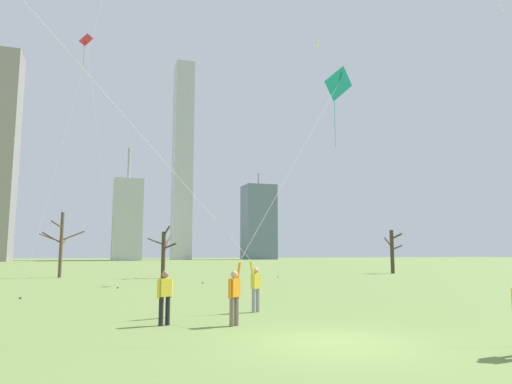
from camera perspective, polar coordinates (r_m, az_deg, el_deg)
ground_plane at (r=12.01m, az=9.39°, el=-17.66°), size 400.00×400.00×0.00m
kite_flyer_far_back_purple at (r=16.59m, az=-7.81°, el=-2.05°), size 10.76×2.19×12.41m
kite_flyer_midfield_center_teal at (r=15.52m, az=1.39°, el=-4.32°), size 6.37×3.57×10.00m
bystander_far_off_by_trees at (r=14.73m, az=-11.03°, el=-12.15°), size 0.48×0.31×1.62m
distant_kite_drifting_right_white at (r=41.24m, az=6.71°, el=13.42°), size 1.69×6.01×20.02m
distant_kite_low_near_trees_orange at (r=35.44m, az=-1.35°, el=21.98°), size 2.35×4.89×21.98m
distant_kite_drifting_left_red at (r=33.68m, az=-19.75°, el=15.36°), size 3.08×1.19×16.59m
distant_kite_high_overhead_pink at (r=30.12m, az=-18.14°, el=21.34°), size 3.99×1.98×19.70m
bare_tree_center at (r=41.80m, az=-11.14°, el=-7.12°), size 2.53×2.30×4.54m
bare_tree_leftmost at (r=52.66m, az=16.23°, el=-6.77°), size 1.22×3.27×4.60m
bare_tree_rightmost at (r=45.58m, az=-22.61°, el=-5.70°), size 3.81×2.03×5.80m
skyline_squat_block at (r=159.76m, az=-8.92°, el=3.92°), size 6.07×7.77×66.67m
skyline_wide_slab at (r=163.17m, az=0.33°, el=-3.67°), size 10.54×9.68×29.97m
skyline_short_annex at (r=143.66m, az=-15.40°, el=-3.29°), size 8.33×11.42×33.55m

